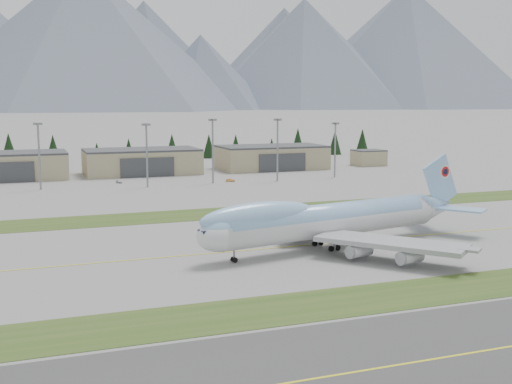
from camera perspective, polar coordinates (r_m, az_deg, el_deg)
name	(u,v)px	position (r m, az deg, el deg)	size (l,w,h in m)	color
ground	(332,243)	(143.18, 6.75, -4.54)	(7000.00, 7000.00, 0.00)	slate
grass_strip_near	(436,291)	(111.77, 15.70, -8.43)	(400.00, 14.00, 0.08)	#2D4C1B
grass_strip_far	(260,211)	(183.62, 0.38, -1.67)	(400.00, 18.00, 0.08)	#2D4C1B
taxiway_line_main	(332,243)	(143.18, 6.75, -4.54)	(400.00, 0.40, 0.02)	yellow
boeing_747_freighter	(329,219)	(137.39, 6.52, -2.44)	(71.63, 60.35, 18.79)	silver
hangar_left	(4,166)	(275.55, -21.45, 2.18)	(48.00, 26.60, 10.80)	#9A906C
hangar_center	(142,161)	(279.75, -10.12, 2.70)	(48.00, 26.60, 10.80)	#9A906C
hangar_right	(272,157)	(296.14, 1.40, 3.12)	(48.00, 26.60, 10.80)	#9A906C
control_shed	(369,158)	(316.41, 9.98, 3.03)	(14.00, 12.00, 7.60)	#9A906C
floodlight_masts	(162,141)	(239.94, -8.32, 4.51)	(158.52, 10.41, 24.45)	gray
service_vehicle_a	(119,183)	(250.35, -12.09, 0.78)	(1.35, 3.34, 1.14)	#BABABD
service_vehicle_b	(230,182)	(249.50, -2.29, 0.93)	(1.26, 3.60, 1.19)	gold
service_vehicle_c	(281,171)	(286.06, 2.21, 1.85)	(1.62, 4.00, 1.16)	silver
conifer_belt	(149,147)	(343.31, -9.46, 3.99)	(263.64, 15.61, 16.93)	black
mountain_ridge_front	(43,41)	(2324.55, -18.41, 12.61)	(4321.94, 1310.93, 513.69)	#4C5565
mountain_ridge_rear	(30,48)	(3033.46, -19.43, 11.97)	(4507.16, 1076.16, 538.08)	#4C5565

